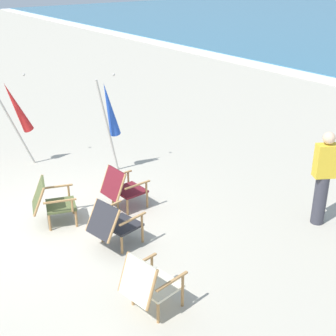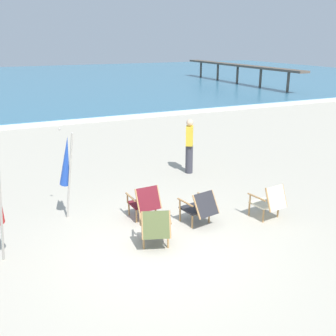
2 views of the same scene
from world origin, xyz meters
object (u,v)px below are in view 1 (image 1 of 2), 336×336
(umbrella_furled_red, at_px, (17,108))
(umbrella_furled_blue, at_px, (110,110))
(person_near_chairs, at_px, (323,178))
(beach_chair_front_left, at_px, (122,187))
(beach_chair_back_left, at_px, (149,283))
(beach_chair_far_center, at_px, (113,223))
(beach_chair_front_right, at_px, (51,201))

(umbrella_furled_red, height_order, umbrella_furled_blue, umbrella_furled_blue)
(umbrella_furled_red, bearing_deg, person_near_chairs, 30.67)
(beach_chair_front_left, distance_m, umbrella_furled_blue, 1.89)
(beach_chair_front_left, bearing_deg, umbrella_furled_blue, 156.33)
(beach_chair_back_left, bearing_deg, umbrella_furled_red, 175.79)
(beach_chair_far_center, relative_size, beach_chair_front_right, 0.99)
(umbrella_furled_red, xyz_separation_m, person_near_chairs, (5.30, 3.15, -0.46))
(beach_chair_back_left, bearing_deg, beach_chair_front_right, -178.15)
(beach_chair_far_center, bearing_deg, beach_chair_front_right, -158.64)
(umbrella_furled_red, distance_m, umbrella_furled_blue, 1.99)
(umbrella_furled_blue, bearing_deg, beach_chair_front_right, -56.58)
(beach_chair_front_left, height_order, person_near_chairs, person_near_chairs)
(umbrella_furled_blue, distance_m, person_near_chairs, 4.29)
(beach_chair_far_center, distance_m, umbrella_furled_red, 4.00)
(beach_chair_front_left, xyz_separation_m, beach_chair_front_right, (-0.27, -1.22, 0.00))
(umbrella_furled_red, bearing_deg, beach_chair_front_right, -10.42)
(umbrella_furled_red, relative_size, umbrella_furled_blue, 0.96)
(beach_chair_front_left, distance_m, beach_chair_front_right, 1.25)
(beach_chair_far_center, distance_m, beach_chair_back_left, 1.59)
(umbrella_furled_red, height_order, person_near_chairs, umbrella_furled_red)
(beach_chair_far_center, relative_size, umbrella_furled_red, 0.43)
(umbrella_furled_red, xyz_separation_m, umbrella_furled_blue, (1.42, 1.39, 0.05))
(beach_chair_front_right, relative_size, person_near_chairs, 0.52)
(beach_chair_back_left, bearing_deg, umbrella_furled_blue, 155.95)
(beach_chair_front_left, bearing_deg, person_near_chairs, 45.51)
(umbrella_furled_red, distance_m, person_near_chairs, 6.18)
(beach_chair_back_left, xyz_separation_m, person_near_chairs, (-0.14, 3.55, 0.41))
(beach_chair_far_center, height_order, umbrella_furled_blue, umbrella_furled_blue)
(beach_chair_front_left, xyz_separation_m, umbrella_furled_blue, (-1.51, 0.66, 0.93))
(beach_chair_front_right, xyz_separation_m, umbrella_furled_red, (-2.67, 0.49, 0.87))
(person_near_chairs, bearing_deg, beach_chair_back_left, -87.73)
(beach_chair_back_left, bearing_deg, beach_chair_front_left, 155.72)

